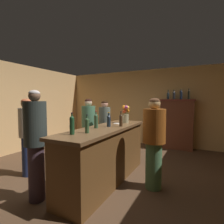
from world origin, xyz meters
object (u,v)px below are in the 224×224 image
at_px(display_bottle_midright, 189,94).
at_px(patron_near_entrance, 27,133).
at_px(wine_glass_front, 72,127).
at_px(patron_tall, 89,124).
at_px(display_bottle_center, 181,94).
at_px(flower_arrangement, 126,114).
at_px(wine_glass_mid, 124,117).
at_px(wine_bottle_malbec, 121,120).
at_px(display_bottle_left, 168,95).
at_px(patron_in_grey, 105,127).
at_px(display_bottle_midleft, 174,95).
at_px(wine_bottle_merlot, 96,120).
at_px(bartender, 154,140).
at_px(wine_bottle_syrah, 72,124).
at_px(wine_bottle_pinot, 87,125).
at_px(cheese_plate, 117,124).
at_px(display_cabinet, 177,123).
at_px(patron_by_cabinet, 36,140).
at_px(wine_bottle_riesling, 109,120).
at_px(bar_counter, 106,154).

distance_m(display_bottle_midright, patron_near_entrance, 4.53).
bearing_deg(wine_glass_front, patron_tall, 118.06).
relative_size(wine_glass_front, display_bottle_center, 0.41).
bearing_deg(flower_arrangement, wine_glass_mid, 131.20).
xyz_separation_m(wine_bottle_malbec, patron_near_entrance, (-1.76, -0.71, -0.29)).
xyz_separation_m(display_bottle_left, patron_in_grey, (-1.29, -1.87, -0.86)).
xyz_separation_m(wine_bottle_malbec, display_bottle_midleft, (0.60, 2.77, 0.55)).
height_order(wine_bottle_merlot, bartender, bartender).
relative_size(wine_bottle_syrah, bartender, 0.20).
height_order(wine_bottle_syrah, wine_bottle_malbec, wine_bottle_syrah).
bearing_deg(wine_bottle_pinot, display_bottle_left, 80.63).
bearing_deg(patron_near_entrance, display_bottle_midleft, 36.72).
distance_m(cheese_plate, display_bottle_center, 2.76).
bearing_deg(wine_glass_mid, display_bottle_midleft, 69.11).
xyz_separation_m(display_cabinet, display_bottle_midleft, (-0.11, -0.00, 0.89)).
relative_size(wine_glass_front, patron_near_entrance, 0.09).
bearing_deg(bartender, display_bottle_center, -85.53).
bearing_deg(wine_glass_mid, wine_bottle_malbec, -71.25).
bearing_deg(patron_near_entrance, patron_by_cabinet, -49.54).
height_order(wine_bottle_malbec, display_bottle_midleft, display_bottle_midleft).
relative_size(wine_bottle_merlot, display_bottle_center, 0.97).
bearing_deg(wine_glass_front, wine_bottle_riesling, 74.95).
distance_m(wine_glass_front, display_bottle_midleft, 3.89).
bearing_deg(wine_glass_front, bartender, 39.77).
relative_size(bar_counter, wine_bottle_merlot, 7.79).
bearing_deg(wine_bottle_pinot, bartender, 44.02).
height_order(cheese_plate, patron_tall, patron_tall).
xyz_separation_m(display_bottle_center, patron_near_entrance, (-2.57, -3.47, -0.85)).
bearing_deg(display_bottle_midright, flower_arrangement, -117.04).
bearing_deg(cheese_plate, patron_by_cabinet, -112.21).
distance_m(wine_bottle_merlot, flower_arrangement, 0.94).
distance_m(wine_glass_front, patron_near_entrance, 1.39).
height_order(wine_glass_front, display_bottle_center, display_bottle_center).
xyz_separation_m(wine_bottle_malbec, patron_in_grey, (-0.86, 0.90, -0.32)).
xyz_separation_m(patron_by_cabinet, bartender, (1.51, 1.17, -0.07)).
height_order(wine_glass_front, display_bottle_left, display_bottle_left).
bearing_deg(wine_bottle_pinot, flower_arrangement, 87.49).
xyz_separation_m(wine_bottle_riesling, bartender, (0.84, 0.07, -0.30)).
xyz_separation_m(display_bottle_center, patron_by_cabinet, (-1.67, -4.00, -0.80)).
distance_m(wine_bottle_syrah, wine_glass_mid, 1.69).
bearing_deg(cheese_plate, display_cabinet, 69.24).
bearing_deg(wine_bottle_malbec, wine_glass_mid, 108.75).
xyz_separation_m(wine_glass_mid, patron_tall, (-1.22, 0.36, -0.28)).
xyz_separation_m(patron_near_entrance, bartender, (2.41, 0.64, -0.02)).
relative_size(wine_bottle_riesling, display_bottle_midleft, 0.94).
height_order(wine_bottle_riesling, wine_bottle_pinot, wine_bottle_pinot).
relative_size(wine_glass_mid, patron_in_grey, 0.10).
height_order(display_bottle_midleft, patron_tall, display_bottle_midleft).
bearing_deg(cheese_plate, patron_in_grey, 136.97).
relative_size(wine_bottle_syrah, patron_in_grey, 0.21).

